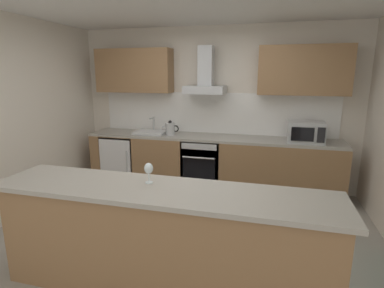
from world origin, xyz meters
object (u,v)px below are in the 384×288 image
at_px(kettle, 170,129).
at_px(wine_glass, 149,169).
at_px(microwave, 306,132).
at_px(oven, 203,163).
at_px(refrigerator, 123,159).
at_px(range_hood, 206,79).
at_px(sink, 151,132).

distance_m(kettle, wine_glass, 2.32).
bearing_deg(kettle, wine_glass, -75.63).
xyz_separation_m(microwave, kettle, (-2.05, -0.01, -0.04)).
height_order(oven, refrigerator, oven).
distance_m(refrigerator, wine_glass, 2.78).
distance_m(refrigerator, range_hood, 1.97).
bearing_deg(oven, refrigerator, -179.89).
xyz_separation_m(oven, refrigerator, (-1.41, -0.00, -0.03)).
xyz_separation_m(microwave, range_hood, (-1.51, 0.16, 0.74)).
bearing_deg(refrigerator, wine_glass, -57.47).
xyz_separation_m(sink, kettle, (0.35, -0.04, 0.08)).
bearing_deg(range_hood, kettle, -163.01).
bearing_deg(oven, microwave, -1.06).
height_order(microwave, sink, microwave).
distance_m(sink, kettle, 0.36).
distance_m(oven, kettle, 0.76).
xyz_separation_m(sink, wine_glass, (0.93, -2.29, 0.14)).
xyz_separation_m(kettle, wine_glass, (0.58, -2.25, 0.07)).
xyz_separation_m(refrigerator, wine_glass, (1.45, -2.28, 0.65)).
height_order(sink, range_hood, range_hood).
relative_size(oven, wine_glass, 4.50).
bearing_deg(wine_glass, refrigerator, 122.53).
height_order(sink, kettle, sink).
bearing_deg(range_hood, refrigerator, -174.65).
relative_size(kettle, range_hood, 0.40).
bearing_deg(oven, wine_glass, -88.96).
height_order(oven, range_hood, range_hood).
distance_m(kettle, range_hood, 0.96).
bearing_deg(wine_glass, oven, 91.04).
relative_size(refrigerator, sink, 1.70).
height_order(refrigerator, wine_glass, wine_glass).
distance_m(range_hood, wine_glass, 2.52).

